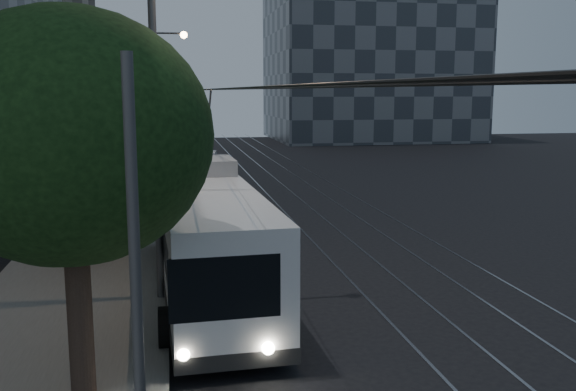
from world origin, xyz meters
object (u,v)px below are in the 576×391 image
(trolleybus, at_px, (207,236))
(car_white_a, at_px, (212,181))
(streetlamp_near, at_px, (170,49))
(car_white_d, at_px, (178,155))
(car_white_b, at_px, (205,169))
(car_white_c, at_px, (203,163))
(pickup_silver, at_px, (188,198))
(streetlamp_far, at_px, (160,88))

(trolleybus, relative_size, car_white_a, 2.56)
(car_white_a, height_order, streetlamp_near, streetlamp_near)
(trolleybus, relative_size, car_white_d, 2.78)
(car_white_b, relative_size, car_white_c, 1.08)
(car_white_a, height_order, car_white_d, car_white_a)
(car_white_d, bearing_deg, trolleybus, -93.89)
(car_white_c, bearing_deg, car_white_d, 111.57)
(trolleybus, height_order, car_white_d, trolleybus)
(car_white_c, distance_m, streetlamp_near, 26.97)
(car_white_c, bearing_deg, car_white_b, -82.61)
(car_white_b, bearing_deg, pickup_silver, -82.87)
(car_white_b, xyz_separation_m, car_white_c, (0.03, 3.14, 0.04))
(pickup_silver, distance_m, car_white_a, 5.54)
(streetlamp_near, distance_m, streetlamp_far, 24.65)
(car_white_b, bearing_deg, streetlamp_near, -80.75)
(pickup_silver, height_order, streetlamp_far, streetlamp_far)
(car_white_a, relative_size, streetlamp_near, 0.42)
(car_white_b, height_order, streetlamp_far, streetlamp_far)
(pickup_silver, xyz_separation_m, car_white_c, (1.44, 14.33, -0.00))
(trolleybus, bearing_deg, car_white_b, 84.59)
(car_white_a, bearing_deg, car_white_d, 111.70)
(pickup_silver, height_order, car_white_b, pickup_silver)
(car_white_c, bearing_deg, streetlamp_far, -140.88)
(pickup_silver, bearing_deg, trolleybus, -79.88)
(trolleybus, xyz_separation_m, car_white_b, (1.19, 22.57, -0.85))
(car_white_b, relative_size, streetlamp_far, 0.55)
(car_white_d, distance_m, streetlamp_near, 33.42)
(car_white_b, distance_m, streetlamp_far, 5.84)
(car_white_a, relative_size, car_white_c, 0.96)
(car_white_a, relative_size, streetlamp_far, 0.48)
(car_white_b, bearing_deg, car_white_a, -75.37)
(car_white_d, bearing_deg, pickup_silver, -94.13)
(car_white_b, distance_m, car_white_d, 9.91)
(car_white_b, height_order, car_white_d, car_white_b)
(pickup_silver, xyz_separation_m, car_white_b, (1.41, 11.19, -0.04))
(car_white_a, bearing_deg, streetlamp_near, -80.99)
(streetlamp_near, xyz_separation_m, streetlamp_far, (-0.62, 24.63, -0.86))
(pickup_silver, xyz_separation_m, car_white_d, (-0.16, 20.97, -0.07))
(pickup_silver, relative_size, car_white_c, 1.19)
(car_white_a, distance_m, car_white_d, 15.71)
(pickup_silver, xyz_separation_m, streetlamp_far, (-1.25, 12.71, 4.94))
(car_white_a, bearing_deg, trolleybus, -78.33)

